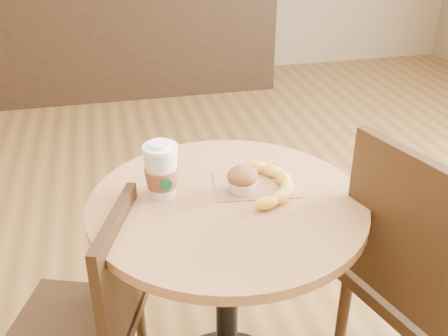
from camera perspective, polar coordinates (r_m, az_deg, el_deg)
The scene contains 8 objects.
cafe_table at distance 1.57m, azimuth 0.34°, elevation -9.40°, with size 0.78×0.78×0.75m.
chair_left at distance 1.60m, azimuth -14.25°, elevation -15.56°, with size 0.45×0.45×0.80m.
chair_right at distance 1.63m, azimuth 20.91°, elevation -11.50°, with size 0.52×0.52×0.96m.
service_counter at distance 4.43m, azimuth -9.72°, elevation 15.03°, with size 2.30×0.65×1.04m.
kraft_bag at distance 1.54m, azimuth 3.43°, elevation -1.72°, with size 0.24×0.18×0.00m, color #976D49.
coffee_cup at distance 1.46m, azimuth -6.82°, elevation -0.42°, with size 0.10×0.10×0.16m.
muffin at distance 1.47m, azimuth 2.04°, elevation -1.33°, with size 0.09×0.09×0.08m.
banana at distance 1.51m, azimuth 5.10°, elevation -1.60°, with size 0.16×0.27×0.04m, color yellow, non-canonical shape.
Camera 1 is at (-0.27, -1.13, 1.52)m, focal length 42.00 mm.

